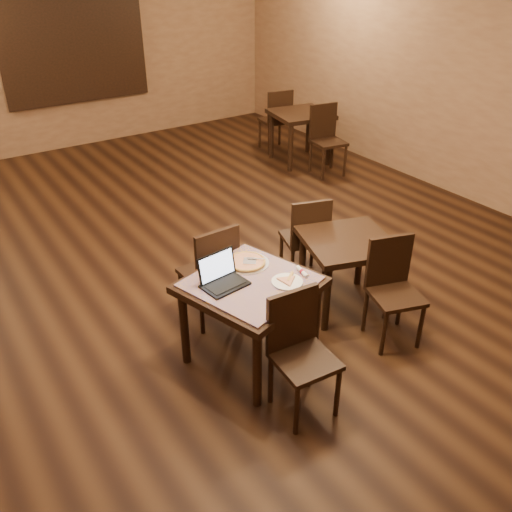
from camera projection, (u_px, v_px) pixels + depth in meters
ground at (205, 281)px, 5.61m from camera, size 10.00×10.00×0.00m
wall_back at (42, 56)px, 8.43m from camera, size 8.00×0.02×3.00m
wall_right at (477, 83)px, 6.79m from camera, size 0.02×10.00×3.00m
mural at (74, 50)px, 8.62m from camera, size 2.34×0.05×1.64m
tiled_table at (251, 292)px, 4.25m from camera, size 1.14×1.14×0.76m
chair_main_near at (299, 346)px, 3.87m from camera, size 0.44×0.44×0.95m
chair_main_far at (212, 270)px, 4.74m from camera, size 0.44×0.44×0.98m
laptop at (221, 276)px, 4.14m from camera, size 0.36×0.30×0.23m
plate at (287, 282)px, 4.17m from camera, size 0.24×0.24×0.01m
pizza_slice at (287, 280)px, 4.16m from camera, size 0.24×0.24×0.02m
pizza_pan at (246, 263)px, 4.42m from camera, size 0.37×0.37×0.01m
pizza_whole at (246, 261)px, 4.42m from camera, size 0.32×0.32×0.02m
spatula at (250, 261)px, 4.41m from camera, size 0.26×0.24×0.01m
napkin_roll at (302, 272)px, 4.28m from camera, size 0.06×0.16×0.04m
other_table_a at (301, 121)px, 8.35m from camera, size 0.97×0.97×0.78m
other_table_a_chair_near at (326, 135)px, 7.98m from camera, size 0.51×0.51×1.01m
other_table_a_chair_far at (277, 117)px, 8.81m from camera, size 0.51×0.51×1.01m
other_table_c at (347, 251)px, 4.94m from camera, size 0.97×0.97×0.72m
other_table_c_chair_near at (392, 284)px, 4.60m from camera, size 0.51×0.51×0.93m
other_table_c_chair_far at (307, 235)px, 5.35m from camera, size 0.51×0.51×0.93m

